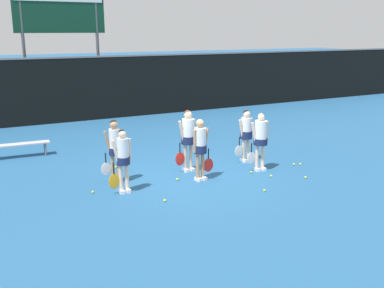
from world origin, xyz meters
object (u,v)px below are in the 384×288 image
Objects in this scene: bench_courtside at (22,145)px; player_0 at (123,157)px; player_2 at (260,137)px; player_3 at (115,146)px; player_5 at (246,131)px; tennis_ball_3 at (93,192)px; tennis_ball_9 at (264,190)px; tennis_ball_0 at (177,179)px; tennis_ball_10 at (271,176)px; tennis_ball_2 at (294,164)px; player_1 at (200,145)px; tennis_ball_1 at (300,164)px; tennis_ball_8 at (116,167)px; tennis_ball_7 at (251,172)px; tennis_ball_5 at (256,149)px; player_4 at (188,135)px; scoreboard at (60,22)px; tennis_ball_4 at (305,177)px; tennis_ball_6 at (165,201)px.

player_0 reaches higher than bench_courtside.
player_2 reaches higher than bench_courtside.
player_3 is 1.05× the size of player_5.
tennis_ball_9 is at bearing -25.99° from tennis_ball_3.
tennis_ball_10 is at bearing -21.11° from tennis_ball_0.
tennis_ball_3 is at bearing 175.81° from tennis_ball_2.
bench_courtside is 27.03× the size of tennis_ball_10.
player_2 is at bearing -10.48° from player_1.
tennis_ball_8 is (-5.12, 2.31, -0.00)m from tennis_ball_1.
tennis_ball_3 is 4.55m from tennis_ball_7.
tennis_ball_3 is 4.38m from tennis_ball_9.
tennis_ball_3 is 0.98× the size of tennis_ball_5.
player_2 is at bearing 173.40° from tennis_ball_1.
player_4 is (4.10, -3.84, 0.70)m from bench_courtside.
player_5 is at bearing 138.56° from tennis_ball_1.
tennis_ball_8 is (-0.45, -8.67, -4.32)m from scoreboard.
tennis_ball_0 is 3.80m from tennis_ball_2.
player_0 is (1.85, -4.68, 0.56)m from bench_courtside.
tennis_ball_7 is (3.74, -1.00, -0.99)m from player_3.
tennis_ball_4 is (2.60, -2.13, -1.05)m from player_4.
player_0 is 4.25m from tennis_ball_10.
tennis_ball_6 is at bearing -174.37° from tennis_ball_10.
player_2 is at bearing 58.47° from tennis_ball_9.
player_4 reaches higher than tennis_ball_8.
player_4 is 27.49× the size of tennis_ball_5.
player_2 is 1.73m from tennis_ball_1.
tennis_ball_8 is 4.61m from tennis_ball_9.
tennis_ball_1 is at bearing -1.33° from tennis_ball_7.
tennis_ball_6 is at bearing -86.49° from tennis_ball_8.
tennis_ball_3 is (-5.04, -0.59, -0.94)m from player_5.
player_4 is (2.26, 0.85, 0.14)m from player_0.
tennis_ball_3 is at bearing -165.38° from tennis_ball_5.
player_4 reaches higher than tennis_ball_10.
tennis_ball_5 is at bearing 21.06° from player_1.
tennis_ball_6 is at bearing -157.64° from player_2.
tennis_ball_9 is (2.30, -12.37, -4.32)m from scoreboard.
player_5 is at bearing 64.30° from tennis_ball_7.
tennis_ball_5 is at bearing -17.39° from bench_courtside.
player_2 is 25.25× the size of tennis_ball_1.
tennis_ball_9 is at bearing -122.54° from tennis_ball_5.
player_1 is at bearing -100.83° from player_4.
tennis_ball_6 reaches higher than tennis_ball_8.
player_4 is 2.64m from tennis_ball_10.
player_1 is 1.00× the size of player_2.
player_4 reaches higher than player_5.
tennis_ball_0 is 2.34m from tennis_ball_3.
player_5 is at bearing 66.25° from tennis_ball_9.
player_4 reaches higher than player_3.
tennis_ball_9 is at bearing -33.02° from player_3.
player_2 is 26.22× the size of tennis_ball_4.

